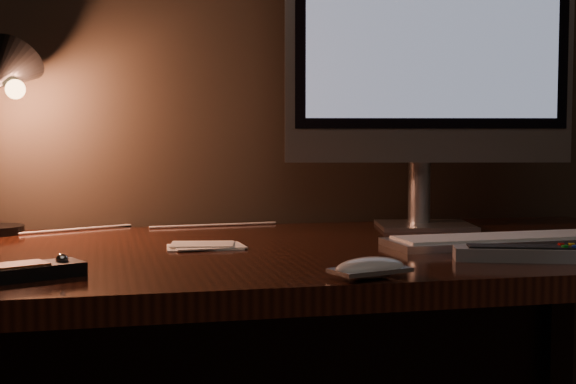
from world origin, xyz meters
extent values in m
cube|color=#34150B|center=(0.00, 1.85, 0.73)|extent=(1.60, 0.75, 0.04)
cube|color=black|center=(0.75, 2.18, 0.35)|extent=(0.06, 0.06, 0.71)
cube|color=black|center=(0.00, 2.20, 0.45)|extent=(1.48, 0.02, 0.51)
cube|color=silver|center=(0.37, 2.08, 0.75)|extent=(0.23, 0.22, 0.01)
cylinder|color=silver|center=(0.37, 2.12, 0.83)|extent=(0.06, 0.06, 0.13)
cube|color=silver|center=(0.37, 2.08, 1.14)|extent=(0.60, 0.17, 0.50)
cube|color=black|center=(0.37, 2.06, 1.17)|extent=(0.56, 0.13, 0.42)
cube|color=#8493B5|center=(0.37, 2.05, 1.17)|extent=(0.52, 0.11, 0.38)
cube|color=silver|center=(0.41, 1.80, 0.76)|extent=(0.47, 0.15, 0.02)
cube|color=black|center=(0.47, 1.80, 0.75)|extent=(0.34, 0.30, 0.00)
ellipsoid|color=white|center=(0.05, 1.52, 0.76)|extent=(0.12, 0.09, 0.02)
cube|color=black|center=(-0.42, 1.62, 0.76)|extent=(0.18, 0.12, 0.02)
cube|color=brown|center=(-0.42, 1.62, 0.77)|extent=(0.12, 0.09, 0.00)
sphere|color=silver|center=(-0.42, 1.62, 0.77)|extent=(0.02, 0.02, 0.02)
cube|color=gray|center=(0.34, 1.62, 0.76)|extent=(0.22, 0.12, 0.02)
cube|color=black|center=(0.34, 1.62, 0.77)|extent=(0.17, 0.09, 0.00)
cylinder|color=red|center=(0.34, 1.62, 0.78)|extent=(0.01, 0.01, 0.00)
cylinder|color=#0C8C19|center=(0.34, 1.62, 0.78)|extent=(0.01, 0.01, 0.00)
cylinder|color=gold|center=(0.34, 1.62, 0.78)|extent=(0.01, 0.01, 0.00)
cylinder|color=#1433BF|center=(0.34, 1.62, 0.78)|extent=(0.01, 0.01, 0.00)
cube|color=white|center=(-0.13, 1.88, 0.75)|extent=(0.14, 0.10, 0.01)
cone|color=black|center=(-0.49, 2.13, 1.07)|extent=(0.19, 0.19, 0.15)
sphere|color=#FFB266|center=(-0.47, 2.11, 1.04)|extent=(0.04, 0.04, 0.04)
cylinder|color=white|center=(-0.22, 2.19, 0.75)|extent=(0.57, 0.15, 0.01)
camera|label=1|loc=(-0.31, 0.47, 0.95)|focal=50.00mm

